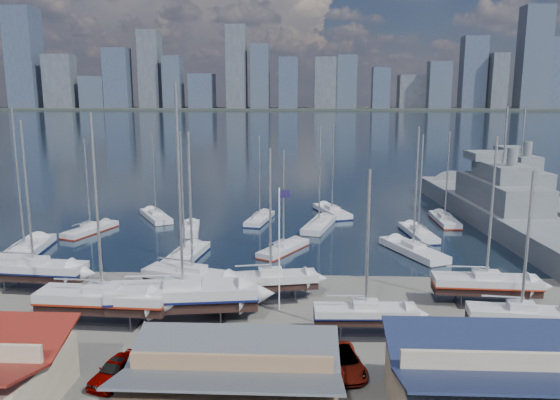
{
  "coord_description": "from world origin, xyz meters",
  "views": [
    {
      "loc": [
        4.15,
        -54.81,
        18.86
      ],
      "look_at": [
        1.22,
        8.0,
        6.45
      ],
      "focal_mm": 35.0,
      "sensor_mm": 36.0,
      "label": 1
    }
  ],
  "objects_px": {
    "sailboat_cradle_0": "(34,270)",
    "naval_ship_west": "(518,192)",
    "car_a": "(117,369)",
    "naval_ship_east": "(499,213)",
    "flagpole": "(280,241)"
  },
  "relations": [
    {
      "from": "naval_ship_west",
      "to": "flagpole",
      "type": "bearing_deg",
      "value": 136.55
    },
    {
      "from": "sailboat_cradle_0",
      "to": "naval_ship_west",
      "type": "relative_size",
      "value": 0.39
    },
    {
      "from": "naval_ship_west",
      "to": "flagpole",
      "type": "distance_m",
      "value": 64.25
    },
    {
      "from": "flagpole",
      "to": "naval_ship_east",
      "type": "bearing_deg",
      "value": 47.72
    },
    {
      "from": "sailboat_cradle_0",
      "to": "flagpole",
      "type": "xyz_separation_m",
      "value": [
        23.91,
        -3.63,
        4.16
      ]
    },
    {
      "from": "sailboat_cradle_0",
      "to": "naval_ship_east",
      "type": "distance_m",
      "value": 61.93
    },
    {
      "from": "naval_ship_east",
      "to": "naval_ship_west",
      "type": "height_order",
      "value": "naval_ship_east"
    },
    {
      "from": "flagpole",
      "to": "naval_ship_west",
      "type": "bearing_deg",
      "value": 51.99
    },
    {
      "from": "flagpole",
      "to": "sailboat_cradle_0",
      "type": "bearing_deg",
      "value": 171.36
    },
    {
      "from": "sailboat_cradle_0",
      "to": "naval_ship_west",
      "type": "height_order",
      "value": "sailboat_cradle_0"
    },
    {
      "from": "car_a",
      "to": "flagpole",
      "type": "distance_m",
      "value": 17.17
    },
    {
      "from": "naval_ship_west",
      "to": "car_a",
      "type": "distance_m",
      "value": 80.37
    },
    {
      "from": "sailboat_cradle_0",
      "to": "naval_ship_west",
      "type": "bearing_deg",
      "value": 41.54
    },
    {
      "from": "car_a",
      "to": "flagpole",
      "type": "relative_size",
      "value": 0.43
    },
    {
      "from": "car_a",
      "to": "naval_ship_east",
      "type": "bearing_deg",
      "value": 64.56
    }
  ]
}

